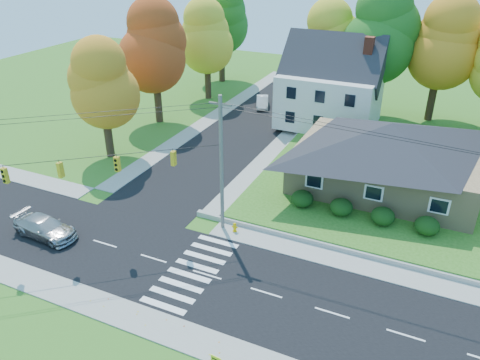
% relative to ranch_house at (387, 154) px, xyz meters
% --- Properties ---
extents(ground, '(120.00, 120.00, 0.00)m').
position_rel_ranch_house_xyz_m(ground, '(-8.00, -16.00, -3.27)').
color(ground, '#3D7923').
extents(road_main, '(90.00, 8.00, 0.02)m').
position_rel_ranch_house_xyz_m(road_main, '(-8.00, -16.00, -3.26)').
color(road_main, black).
rests_on(road_main, ground).
extents(road_cross, '(8.00, 44.00, 0.02)m').
position_rel_ranch_house_xyz_m(road_cross, '(-16.00, 10.00, -3.25)').
color(road_cross, black).
rests_on(road_cross, ground).
extents(sidewalk_north, '(90.00, 2.00, 0.08)m').
position_rel_ranch_house_xyz_m(sidewalk_north, '(-8.00, -11.00, -3.23)').
color(sidewalk_north, '#9C9A90').
rests_on(sidewalk_north, ground).
extents(sidewalk_south, '(90.00, 2.00, 0.08)m').
position_rel_ranch_house_xyz_m(sidewalk_south, '(-8.00, -21.00, -3.23)').
color(sidewalk_south, '#9C9A90').
rests_on(sidewalk_south, ground).
extents(lawn, '(30.00, 30.00, 0.50)m').
position_rel_ranch_house_xyz_m(lawn, '(5.00, 5.00, -3.02)').
color(lawn, '#3D7923').
rests_on(lawn, ground).
extents(ranch_house, '(14.60, 10.60, 5.40)m').
position_rel_ranch_house_xyz_m(ranch_house, '(0.00, 0.00, 0.00)').
color(ranch_house, tan).
rests_on(ranch_house, lawn).
extents(colonial_house, '(10.40, 8.40, 9.60)m').
position_rel_ranch_house_xyz_m(colonial_house, '(-7.96, 12.00, 1.32)').
color(colonial_house, silver).
rests_on(colonial_house, lawn).
extents(hedge_row, '(10.70, 1.70, 1.27)m').
position_rel_ranch_house_xyz_m(hedge_row, '(-0.50, -6.20, -2.13)').
color(hedge_row, '#163A10').
rests_on(hedge_row, lawn).
extents(traffic_infrastructure, '(38.10, 10.66, 10.00)m').
position_rel_ranch_house_xyz_m(traffic_infrastructure, '(-8.15, -14.65, 1.88)').
color(traffic_infrastructure, '#666059').
rests_on(traffic_infrastructure, ground).
extents(tree_lot_0, '(6.72, 6.72, 12.51)m').
position_rel_ranch_house_xyz_m(tree_lot_0, '(-10.00, 18.00, 5.04)').
color(tree_lot_0, '#3F2A19').
rests_on(tree_lot_0, lawn).
extents(tree_lot_1, '(7.84, 7.84, 14.60)m').
position_rel_ranch_house_xyz_m(tree_lot_1, '(-4.00, 17.00, 6.35)').
color(tree_lot_1, '#3F2A19').
rests_on(tree_lot_1, lawn).
extents(tree_lot_2, '(7.28, 7.28, 13.56)m').
position_rel_ranch_house_xyz_m(tree_lot_2, '(2.00, 18.00, 5.70)').
color(tree_lot_2, '#3F2A19').
rests_on(tree_lot_2, lawn).
extents(tree_west_0, '(6.16, 6.16, 11.47)m').
position_rel_ranch_house_xyz_m(tree_west_0, '(-25.00, -4.00, 3.89)').
color(tree_west_0, '#3F2A19').
rests_on(tree_west_0, ground).
extents(tree_west_1, '(7.28, 7.28, 13.56)m').
position_rel_ranch_house_xyz_m(tree_west_1, '(-26.00, 6.00, 5.20)').
color(tree_west_1, '#3F2A19').
rests_on(tree_west_1, ground).
extents(tree_west_2, '(6.72, 6.72, 12.51)m').
position_rel_ranch_house_xyz_m(tree_west_2, '(-25.00, 16.00, 4.54)').
color(tree_west_2, '#3F2A19').
rests_on(tree_west_2, ground).
extents(tree_west_3, '(7.84, 7.84, 14.60)m').
position_rel_ranch_house_xyz_m(tree_west_3, '(-27.00, 24.00, 5.85)').
color(tree_west_3, '#3F2A19').
rests_on(tree_west_3, ground).
extents(silver_sedan, '(5.06, 2.30, 1.44)m').
position_rel_ranch_house_xyz_m(silver_sedan, '(-20.38, -16.97, -2.53)').
color(silver_sedan, '#A1A1A3').
rests_on(silver_sedan, road_main).
extents(white_car, '(2.78, 4.25, 1.32)m').
position_rel_ranch_house_xyz_m(white_car, '(-17.18, 15.55, -2.58)').
color(white_car, silver).
rests_on(white_car, road_cross).
extents(fire_hydrant, '(0.44, 0.34, 0.77)m').
position_rel_ranch_house_xyz_m(fire_hydrant, '(-8.47, -10.92, -2.90)').
color(fire_hydrant, '#DFAC00').
rests_on(fire_hydrant, ground).
extents(yard_sign, '(0.59, 0.08, 0.74)m').
position_rel_ranch_house_xyz_m(yard_sign, '(-4.24, -22.05, -2.74)').
color(yard_sign, black).
rests_on(yard_sign, ground).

